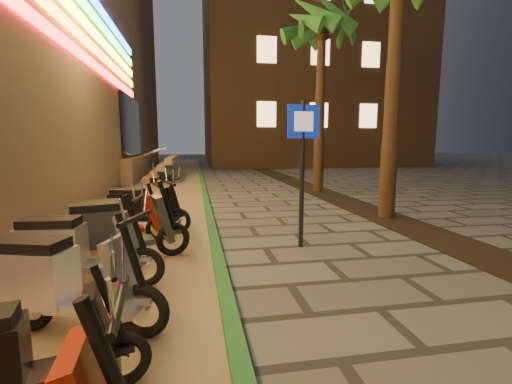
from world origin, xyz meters
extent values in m
cube|color=#8C7251|center=(-2.60, 10.00, 0.01)|extent=(3.40, 60.00, 0.01)
cube|color=#256329|center=(-0.90, 10.00, 0.05)|extent=(0.18, 60.00, 0.10)
cube|color=black|center=(3.60, 5.00, 0.01)|extent=(1.20, 40.00, 0.02)
cube|color=black|center=(-4.45, 18.00, 2.80)|extent=(0.08, 5.00, 3.00)
cube|color=gray|center=(-6.50, 18.00, 0.60)|extent=(5.00, 6.00, 1.20)
cube|color=gray|center=(-3.50, 18.00, 0.15)|extent=(0.35, 5.00, 0.30)
cube|color=gray|center=(-3.15, 18.00, 0.45)|extent=(0.35, 5.00, 0.30)
cube|color=gray|center=(-2.80, 18.00, 0.75)|extent=(0.35, 5.00, 0.30)
cube|color=gray|center=(-2.45, 18.00, 1.05)|extent=(0.35, 5.00, 0.30)
cylinder|color=silver|center=(-3.90, 16.00, 1.25)|extent=(2.09, 0.06, 0.81)
cylinder|color=silver|center=(-3.90, 20.00, 1.25)|extent=(2.09, 0.06, 0.81)
cube|color=brown|center=(9.00, 32.00, 12.50)|extent=(18.00, 16.00, 25.00)
cube|color=#E5BA7E|center=(4.00, 23.97, 4.00)|extent=(1.40, 0.06, 1.80)
cube|color=#E5BA7E|center=(8.00, 23.97, 4.00)|extent=(1.40, 0.06, 1.80)
cube|color=#E5BA7E|center=(12.00, 23.97, 4.00)|extent=(1.40, 0.06, 1.80)
cube|color=#E5BA7E|center=(4.00, 23.97, 8.50)|extent=(1.40, 0.06, 1.80)
cube|color=#E5BA7E|center=(8.00, 23.97, 8.50)|extent=(1.40, 0.06, 1.80)
cube|color=#E5BA7E|center=(12.00, 23.97, 8.50)|extent=(1.40, 0.06, 1.80)
cylinder|color=#472D19|center=(3.60, 7.00, 2.85)|extent=(0.40, 0.40, 5.70)
cylinder|color=#472D19|center=(3.60, 12.00, 2.98)|extent=(0.40, 0.40, 5.95)
sphere|color=#472D19|center=(3.60, 12.00, 5.95)|extent=(0.56, 0.56, 0.56)
cone|color=#285A1C|center=(4.49, 12.00, 6.40)|extent=(0.60, 1.93, 1.52)
cone|color=#285A1C|center=(4.28, 12.57, 6.40)|extent=(1.70, 1.86, 1.52)
cone|color=#285A1C|center=(3.75, 12.87, 6.40)|extent=(2.00, 0.93, 1.52)
cone|color=#285A1C|center=(3.16, 12.77, 6.40)|extent=(1.97, 1.48, 1.52)
cone|color=#285A1C|center=(2.77, 12.30, 6.40)|extent=(1.22, 2.02, 1.52)
cone|color=#285A1C|center=(2.77, 11.70, 6.40)|extent=(1.22, 2.02, 1.52)
cone|color=#285A1C|center=(3.16, 11.23, 6.40)|extent=(1.97, 1.48, 1.52)
cone|color=#285A1C|center=(3.75, 11.13, 6.40)|extent=(2.00, 0.93, 1.52)
cone|color=#285A1C|center=(4.28, 11.43, 6.40)|extent=(1.70, 1.86, 1.52)
cylinder|color=black|center=(0.67, 4.98, 1.33)|extent=(0.08, 0.08, 2.65)
cube|color=#0D29B5|center=(0.67, 4.96, 2.28)|extent=(0.58, 0.06, 0.58)
cube|color=white|center=(0.67, 4.93, 2.28)|extent=(0.34, 0.04, 0.34)
cylinder|color=black|center=(-1.65, 0.65, 0.84)|extent=(0.29, 0.10, 0.77)
cylinder|color=black|center=(-1.59, 0.65, 1.17)|extent=(0.10, 0.61, 0.05)
torus|color=black|center=(-1.83, 1.67, 0.23)|extent=(0.47, 0.19, 0.46)
cylinder|color=silver|center=(-1.83, 1.67, 0.23)|extent=(0.14, 0.11, 0.12)
cube|color=black|center=(-2.32, 1.55, 0.26)|extent=(0.54, 0.40, 0.07)
cube|color=black|center=(-1.95, 1.64, 0.53)|extent=(0.31, 0.40, 0.62)
cylinder|color=black|center=(-1.89, 1.65, 0.70)|extent=(0.25, 0.12, 0.65)
cylinder|color=black|center=(-1.85, 1.66, 0.99)|extent=(0.16, 0.51, 0.04)
cube|color=black|center=(-1.83, 1.67, 0.33)|extent=(0.22, 0.16, 0.05)
torus|color=black|center=(-2.93, 2.70, 0.28)|extent=(0.57, 0.26, 0.56)
cylinder|color=silver|center=(-2.93, 2.70, 0.28)|extent=(0.18, 0.15, 0.15)
torus|color=black|center=(-1.77, 2.35, 0.28)|extent=(0.57, 0.26, 0.56)
cylinder|color=silver|center=(-1.77, 2.35, 0.28)|extent=(0.18, 0.15, 0.15)
cube|color=silver|center=(-2.36, 2.53, 0.32)|extent=(0.67, 0.52, 0.09)
cube|color=silver|center=(-2.85, 2.67, 0.59)|extent=(0.84, 0.61, 0.54)
cube|color=black|center=(-2.85, 2.67, 0.91)|extent=(0.74, 0.52, 0.13)
cube|color=silver|center=(-1.92, 2.40, 0.65)|extent=(0.40, 0.49, 0.76)
cylinder|color=black|center=(-1.85, 2.38, 0.86)|extent=(0.30, 0.16, 0.80)
cylinder|color=black|center=(-1.80, 2.36, 1.21)|extent=(0.22, 0.61, 0.05)
cube|color=silver|center=(-1.77, 2.35, 0.41)|extent=(0.27, 0.21, 0.06)
torus|color=black|center=(-3.14, 3.68, 0.28)|extent=(0.57, 0.15, 0.56)
cylinder|color=silver|center=(-3.14, 3.68, 0.28)|extent=(0.16, 0.12, 0.15)
torus|color=black|center=(-1.93, 3.59, 0.28)|extent=(0.57, 0.15, 0.56)
cylinder|color=silver|center=(-1.93, 3.59, 0.28)|extent=(0.16, 0.12, 0.15)
cube|color=#ACAEB5|center=(-2.55, 3.63, 0.32)|extent=(0.62, 0.41, 0.09)
cube|color=#ACAEB5|center=(-3.05, 3.67, 0.59)|extent=(0.78, 0.47, 0.54)
cube|color=black|center=(-3.05, 3.67, 0.91)|extent=(0.69, 0.40, 0.13)
cube|color=#ACAEB5|center=(-2.08, 3.60, 0.65)|extent=(0.32, 0.45, 0.76)
cylinder|color=black|center=(-2.01, 3.59, 0.86)|extent=(0.30, 0.10, 0.80)
cylinder|color=black|center=(-1.96, 3.59, 1.21)|extent=(0.10, 0.63, 0.05)
cube|color=#ACAEB5|center=(-1.93, 3.59, 0.41)|extent=(0.25, 0.17, 0.06)
torus|color=black|center=(-2.82, 4.48, 0.29)|extent=(0.59, 0.28, 0.58)
cylinder|color=silver|center=(-2.82, 4.48, 0.29)|extent=(0.18, 0.15, 0.16)
torus|color=black|center=(-1.63, 4.86, 0.29)|extent=(0.59, 0.28, 0.58)
cylinder|color=silver|center=(-1.63, 4.86, 0.29)|extent=(0.18, 0.15, 0.16)
cube|color=#292C2F|center=(-2.24, 4.67, 0.34)|extent=(0.70, 0.55, 0.09)
cube|color=#292C2F|center=(-2.74, 4.51, 0.61)|extent=(0.87, 0.64, 0.56)
cube|color=black|center=(-2.74, 4.51, 0.94)|extent=(0.77, 0.55, 0.13)
cube|color=#292C2F|center=(-1.78, 4.81, 0.67)|extent=(0.42, 0.52, 0.79)
cylinder|color=black|center=(-1.70, 4.84, 0.89)|extent=(0.32, 0.17, 0.83)
cylinder|color=black|center=(-1.65, 4.85, 1.25)|extent=(0.24, 0.63, 0.05)
cube|color=#292C2F|center=(-1.63, 4.86, 0.42)|extent=(0.28, 0.22, 0.07)
torus|color=black|center=(-3.02, 5.51, 0.26)|extent=(0.52, 0.25, 0.51)
cylinder|color=silver|center=(-3.02, 5.51, 0.26)|extent=(0.16, 0.14, 0.14)
torus|color=black|center=(-1.96, 5.83, 0.26)|extent=(0.52, 0.25, 0.51)
cylinder|color=silver|center=(-1.96, 5.83, 0.26)|extent=(0.16, 0.14, 0.14)
cube|color=maroon|center=(-2.50, 5.67, 0.30)|extent=(0.62, 0.48, 0.08)
cube|color=maroon|center=(-2.94, 5.53, 0.54)|extent=(0.77, 0.56, 0.49)
cube|color=black|center=(-2.94, 5.53, 0.83)|extent=(0.68, 0.48, 0.12)
cube|color=maroon|center=(-2.09, 5.79, 0.59)|extent=(0.37, 0.45, 0.69)
cylinder|color=black|center=(-2.02, 5.81, 0.79)|extent=(0.28, 0.15, 0.73)
cylinder|color=black|center=(-1.98, 5.83, 1.11)|extent=(0.21, 0.56, 0.04)
cube|color=maroon|center=(-1.96, 5.83, 0.38)|extent=(0.25, 0.20, 0.06)
torus|color=black|center=(-2.74, 6.67, 0.27)|extent=(0.55, 0.24, 0.54)
cylinder|color=silver|center=(-2.74, 6.67, 0.27)|extent=(0.17, 0.14, 0.15)
torus|color=black|center=(-1.61, 6.38, 0.27)|extent=(0.55, 0.24, 0.54)
cylinder|color=silver|center=(-1.61, 6.38, 0.27)|extent=(0.17, 0.14, 0.15)
cube|color=black|center=(-2.18, 6.53, 0.31)|extent=(0.64, 0.49, 0.08)
cube|color=black|center=(-2.66, 6.65, 0.57)|extent=(0.81, 0.56, 0.52)
cube|color=black|center=(-2.66, 6.65, 0.88)|extent=(0.71, 0.48, 0.13)
cube|color=black|center=(-1.75, 6.42, 0.63)|extent=(0.37, 0.47, 0.73)
cylinder|color=black|center=(-1.68, 6.40, 0.83)|extent=(0.29, 0.14, 0.77)
cylinder|color=black|center=(-1.63, 6.39, 1.17)|extent=(0.19, 0.60, 0.05)
cube|color=black|center=(-1.61, 6.38, 0.40)|extent=(0.26, 0.20, 0.06)
camera|label=1|loc=(-1.23, -0.93, 1.90)|focal=24.00mm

